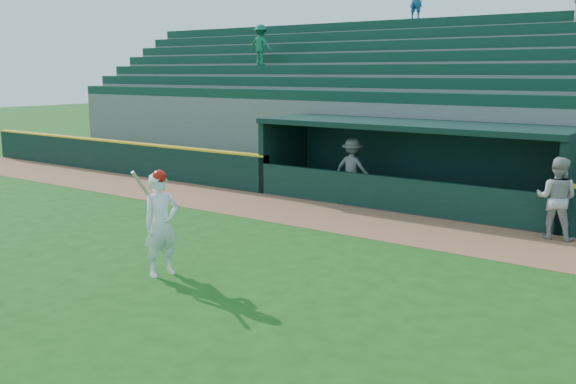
{
  "coord_description": "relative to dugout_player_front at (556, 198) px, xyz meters",
  "views": [
    {
      "loc": [
        8.24,
        -9.65,
        3.93
      ],
      "look_at": [
        0.0,
        1.6,
        1.3
      ],
      "focal_mm": 40.0,
      "sensor_mm": 36.0,
      "label": 1
    }
  ],
  "objects": [
    {
      "name": "dugout_player_inside",
      "position": [
        -6.47,
        1.52,
        -0.04
      ],
      "size": [
        1.27,
        0.79,
        1.88
      ],
      "primitive_type": "imported",
      "rotation": [
        0.0,
        0.0,
        3.22
      ],
      "color": "gray",
      "rests_on": "ground"
    },
    {
      "name": "batter_at_plate",
      "position": [
        -5.47,
        -7.44,
        0.06
      ],
      "size": [
        0.65,
        0.89,
        2.1
      ],
      "color": "white",
      "rests_on": "ground"
    },
    {
      "name": "dugout",
      "position": [
        -4.59,
        1.93,
        0.38
      ],
      "size": [
        9.4,
        2.8,
        2.46
      ],
      "color": "#63635E",
      "rests_on": "ground"
    },
    {
      "name": "warning_track",
      "position": [
        -4.59,
        -1.17,
        -0.98
      ],
      "size": [
        40.0,
        3.0,
        0.01
      ],
      "primitive_type": "cube",
      "color": "brown",
      "rests_on": "ground"
    },
    {
      "name": "ground",
      "position": [
        -4.59,
        -6.07,
        -0.98
      ],
      "size": [
        120.0,
        120.0,
        0.0
      ],
      "primitive_type": "plane",
      "color": "#184B12",
      "rests_on": "ground"
    },
    {
      "name": "stands",
      "position": [
        -4.56,
        6.5,
        1.41
      ],
      "size": [
        34.5,
        6.25,
        7.6
      ],
      "color": "slate",
      "rests_on": "ground"
    },
    {
      "name": "field_wall_left",
      "position": [
        -16.84,
        0.48,
        -0.38
      ],
      "size": [
        15.5,
        0.3,
        1.2
      ],
      "primitive_type": "cube",
      "color": "black",
      "rests_on": "ground"
    },
    {
      "name": "dugout_player_front",
      "position": [
        0.0,
        0.0,
        0.0
      ],
      "size": [
        0.98,
        0.78,
        1.96
      ],
      "primitive_type": "imported",
      "rotation": [
        0.0,
        0.0,
        3.18
      ],
      "color": "#A8A8A3",
      "rests_on": "ground"
    },
    {
      "name": "wall_stripe_left",
      "position": [
        -16.84,
        0.48,
        0.25
      ],
      "size": [
        15.5,
        0.32,
        0.06
      ],
      "primitive_type": "cube",
      "color": "yellow",
      "rests_on": "field_wall_left"
    }
  ]
}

